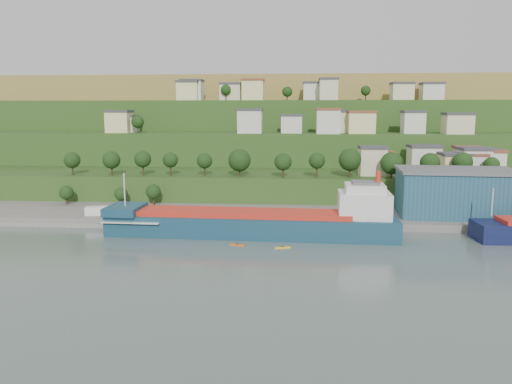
# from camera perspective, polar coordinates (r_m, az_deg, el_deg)

# --- Properties ---
(ground) EXTENTS (500.00, 500.00, 0.00)m
(ground) POSITION_cam_1_polar(r_m,az_deg,el_deg) (114.61, 1.34, -6.06)
(ground) COLOR #4C5C56
(ground) RESTS_ON ground
(quay) EXTENTS (220.00, 26.00, 4.00)m
(quay) POSITION_cam_1_polar(r_m,az_deg,el_deg) (142.35, 10.05, -3.20)
(quay) COLOR slate
(quay) RESTS_ON ground
(pebble_beach) EXTENTS (40.00, 18.00, 2.40)m
(pebble_beach) POSITION_cam_1_polar(r_m,az_deg,el_deg) (148.89, -19.83, -3.06)
(pebble_beach) COLOR slate
(pebble_beach) RESTS_ON ground
(hillside) EXTENTS (360.00, 210.57, 96.00)m
(hillside) POSITION_cam_1_polar(r_m,az_deg,el_deg) (280.79, 3.26, 2.97)
(hillside) COLOR #284719
(hillside) RESTS_ON ground
(cargo_ship_near) EXTENTS (71.15, 13.70, 18.20)m
(cargo_ship_near) POSITION_cam_1_polar(r_m,az_deg,el_deg) (122.18, 0.47, -3.70)
(cargo_ship_near) COLOR #143D4D
(cargo_ship_near) RESTS_ON ground
(warehouse) EXTENTS (32.22, 21.07, 12.80)m
(warehouse) POSITION_cam_1_polar(r_m,az_deg,el_deg) (146.47, 21.85, -0.01)
(warehouse) COLOR navy
(warehouse) RESTS_ON quay
(caravan) EXTENTS (7.08, 4.26, 3.09)m
(caravan) POSITION_cam_1_polar(r_m,az_deg,el_deg) (144.29, -17.61, -2.21)
(caravan) COLOR white
(caravan) RESTS_ON pebble_beach
(dinghy) EXTENTS (4.28, 2.42, 0.81)m
(dinghy) POSITION_cam_1_polar(r_m,az_deg,el_deg) (141.93, -15.37, -2.76)
(dinghy) COLOR silver
(dinghy) RESTS_ON pebble_beach
(kayak_orange) EXTENTS (3.64, 1.63, 0.90)m
(kayak_orange) POSITION_cam_1_polar(r_m,az_deg,el_deg) (114.18, -2.15, -5.98)
(kayak_orange) COLOR orange
(kayak_orange) RESTS_ON ground
(kayak_yellow) EXTENTS (3.60, 1.45, 0.89)m
(kayak_yellow) POSITION_cam_1_polar(r_m,az_deg,el_deg) (111.94, 3.06, -6.30)
(kayak_yellow) COLOR yellow
(kayak_yellow) RESTS_ON ground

